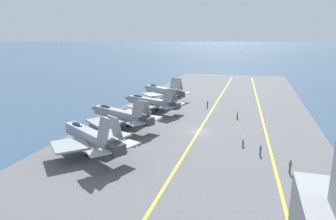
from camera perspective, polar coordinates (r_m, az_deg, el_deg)
The scene contains 13 objects.
ground_plane at distance 56.27m, azimuth 5.83°, elevation -4.49°, with size 2000.00×2000.00×0.00m, color #334C66.
carrier_deck at distance 56.21m, azimuth 5.84°, elevation -4.30°, with size 174.72×44.22×0.40m, color #565659.
deck_stripe_foul_line at distance 55.44m, azimuth 18.34°, elevation -5.00°, with size 157.25×0.36×0.01m, color yellow.
deck_stripe_centerline at distance 56.15m, azimuth 5.84°, elevation -4.10°, with size 157.25×0.36×0.01m, color yellow.
parked_jet_nearest at distance 46.32m, azimuth -14.60°, elevation -4.88°, with size 12.95×16.29×6.88m.
parked_jet_second at distance 58.09m, azimuth -9.18°, elevation -0.88°, with size 13.43×17.17×6.14m.
parked_jet_third at distance 70.06m, azimuth -3.24°, elevation 1.54°, with size 12.69×16.58×5.98m.
parked_jet_fourth at distance 83.90m, azimuth -1.02°, elevation 3.68°, with size 12.99×15.93×6.61m.
crew_blue_vest at distance 46.96m, azimuth 17.21°, elevation -7.18°, with size 0.42×0.33×1.64m.
crew_purple_vest at distance 75.12m, azimuth 7.52°, elevation 1.21°, with size 0.29×0.40×1.71m.
crew_yellow_vest at distance 66.16m, azimuth 13.10°, elevation -0.74°, with size 0.30×0.41×1.78m.
crew_brown_vest at distance 42.45m, azimuth 22.25°, elevation -9.75°, with size 0.43×0.34×1.83m.
crew_white_vest at distance 50.26m, azimuth 14.14°, elevation -5.53°, with size 0.40×0.45×1.69m.
Camera 1 is at (-52.60, -9.35, 17.68)m, focal length 32.00 mm.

